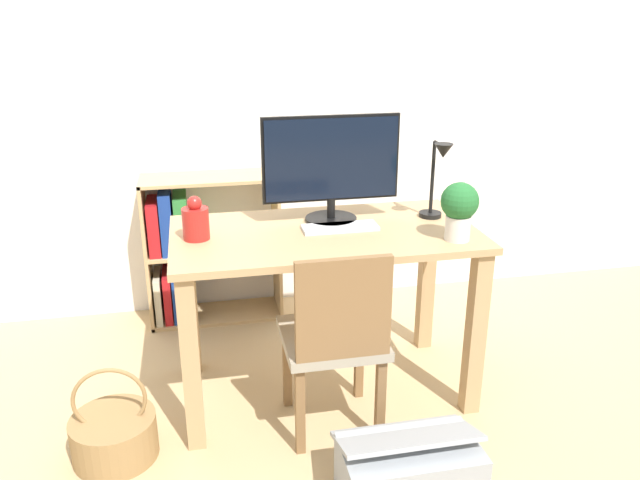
{
  "coord_description": "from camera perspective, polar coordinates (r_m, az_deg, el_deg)",
  "views": [
    {
      "loc": [
        -0.52,
        -2.42,
        1.66
      ],
      "look_at": [
        0.0,
        0.1,
        0.7
      ],
      "focal_mm": 35.0,
      "sensor_mm": 36.0,
      "label": 1
    }
  ],
  "objects": [
    {
      "name": "storage_box",
      "position": [
        2.38,
        8.15,
        -20.06
      ],
      "size": [
        0.5,
        0.32,
        0.28
      ],
      "color": "#999EA3",
      "rests_on": "ground_plane"
    },
    {
      "name": "bookshelf",
      "position": [
        3.5,
        -11.88,
        -1.21
      ],
      "size": [
        0.73,
        0.28,
        0.82
      ],
      "color": "tan",
      "rests_on": "ground_plane"
    },
    {
      "name": "desk",
      "position": [
        2.68,
        0.43,
        -2.25
      ],
      "size": [
        1.28,
        0.68,
        0.77
      ],
      "color": "tan",
      "rests_on": "ground_plane"
    },
    {
      "name": "monitor",
      "position": [
        2.68,
        1.03,
        6.97
      ],
      "size": [
        0.6,
        0.23,
        0.46
      ],
      "color": "black",
      "rests_on": "desk"
    },
    {
      "name": "desk_lamp",
      "position": [
        2.74,
        10.73,
        5.99
      ],
      "size": [
        0.1,
        0.19,
        0.35
      ],
      "color": "black",
      "rests_on": "desk"
    },
    {
      "name": "potted_plant",
      "position": [
        2.54,
        12.62,
        2.93
      ],
      "size": [
        0.15,
        0.15,
        0.24
      ],
      "color": "silver",
      "rests_on": "desk"
    },
    {
      "name": "basket",
      "position": [
        2.67,
        -18.3,
        -16.54
      ],
      "size": [
        0.33,
        0.33,
        0.4
      ],
      "color": "#997547",
      "rests_on": "ground_plane"
    },
    {
      "name": "ground_plane",
      "position": [
        2.98,
        0.4,
        -13.36
      ],
      "size": [
        10.0,
        10.0,
        0.0
      ],
      "primitive_type": "plane",
      "color": "tan"
    },
    {
      "name": "chair",
      "position": [
        2.48,
        1.43,
        -8.78
      ],
      "size": [
        0.4,
        0.4,
        0.82
      ],
      "rotation": [
        0.0,
        0.0,
        0.08
      ],
      "color": "#9E937F",
      "rests_on": "ground_plane"
    },
    {
      "name": "wall_back",
      "position": [
        3.49,
        -3.16,
        14.57
      ],
      "size": [
        8.0,
        0.05,
        2.6
      ],
      "color": "white",
      "rests_on": "ground_plane"
    },
    {
      "name": "keyboard",
      "position": [
        2.64,
        1.85,
        1.15
      ],
      "size": [
        0.32,
        0.11,
        0.02
      ],
      "color": "silver",
      "rests_on": "desk"
    },
    {
      "name": "vase",
      "position": [
        2.56,
        -11.3,
        1.69
      ],
      "size": [
        0.11,
        0.11,
        0.18
      ],
      "color": "#B2231E",
      "rests_on": "desk"
    }
  ]
}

